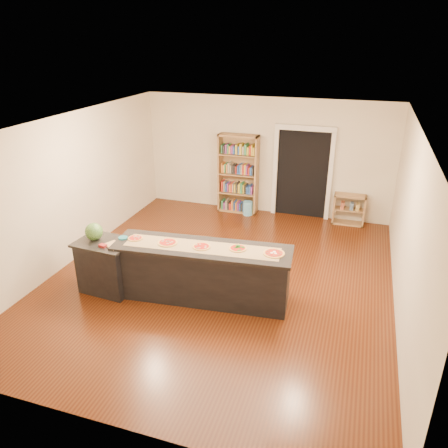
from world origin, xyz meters
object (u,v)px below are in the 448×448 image
(side_counter, at_px, (107,266))
(bookshelf, at_px, (238,174))
(kitchen_island, at_px, (202,272))
(waste_bin, at_px, (248,208))
(low_shelf, at_px, (349,209))
(watermelon, at_px, (94,232))

(side_counter, relative_size, bookshelf, 0.48)
(kitchen_island, relative_size, bookshelf, 1.51)
(waste_bin, bearing_deg, bookshelf, 152.37)
(low_shelf, bearing_deg, kitchen_island, -118.30)
(kitchen_island, xyz_separation_m, watermelon, (-1.84, -0.23, 0.59))
(bookshelf, bearing_deg, watermelon, -107.16)
(bookshelf, bearing_deg, waste_bin, -27.63)
(bookshelf, bearing_deg, low_shelf, 0.38)
(kitchen_island, bearing_deg, watermelon, -177.99)
(watermelon, bearing_deg, waste_bin, 68.39)
(side_counter, distance_m, waste_bin, 4.32)
(low_shelf, bearing_deg, bookshelf, -179.62)
(kitchen_island, height_order, bookshelf, bookshelf)
(low_shelf, xyz_separation_m, watermelon, (-3.99, -4.22, 0.71))
(low_shelf, relative_size, waste_bin, 2.12)
(kitchen_island, xyz_separation_m, bookshelf, (-0.54, 3.97, 0.48))
(low_shelf, height_order, waste_bin, low_shelf)
(kitchen_island, bearing_deg, side_counter, -176.44)
(bookshelf, relative_size, watermelon, 6.51)
(side_counter, bearing_deg, watermelon, 177.79)
(bookshelf, distance_m, waste_bin, 0.87)
(waste_bin, distance_m, watermelon, 4.44)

